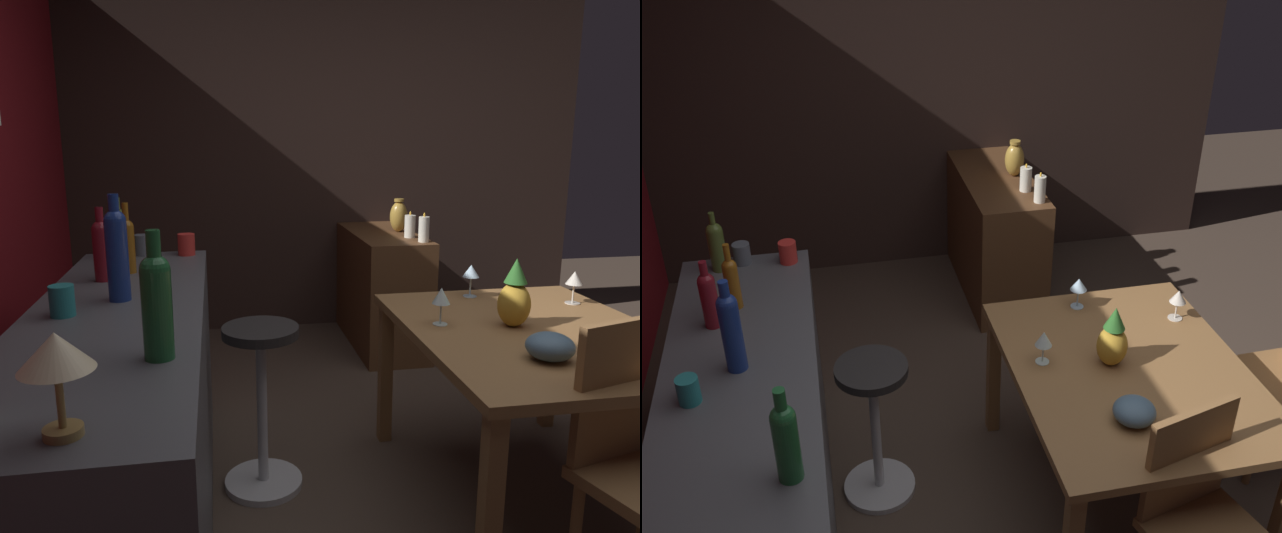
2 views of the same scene
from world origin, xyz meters
TOP-DOWN VIEW (x-y plane):
  - ground_plane at (0.00, 0.00)m, footprint 9.00×9.00m
  - wall_side_right at (2.55, 0.30)m, footprint 0.10×4.40m
  - dining_table at (0.02, -0.23)m, footprint 1.25×0.98m
  - kitchen_counter at (0.03, 1.35)m, footprint 2.10×0.60m
  - sideboard_cabinet at (1.99, -0.16)m, footprint 1.10×0.44m
  - bar_stool at (0.29, 0.83)m, footprint 0.34×0.34m
  - wine_glass_left at (0.14, 0.11)m, footprint 0.07×0.07m
  - wine_glass_right at (0.52, -0.18)m, footprint 0.08×0.08m
  - wine_glass_center at (0.33, -0.60)m, footprint 0.08×0.08m
  - pineapple_centerpiece at (0.07, -0.17)m, footprint 0.13×0.13m
  - fruit_bowl at (-0.29, -0.11)m, footprint 0.17×0.17m
  - wine_bottle_ruby at (0.48, 1.47)m, footprint 0.07×0.07m
  - wine_bottle_amber at (0.61, 1.38)m, footprint 0.06×0.06m
  - wine_bottle_olive at (0.97, 1.47)m, footprint 0.08×0.08m
  - wine_bottle_cobalt at (0.15, 1.35)m, footprint 0.08×0.08m
  - wine_bottle_green at (-0.47, 1.16)m, footprint 0.08×0.08m
  - cup_slate at (1.01, 1.37)m, footprint 0.12×0.08m
  - cup_teal at (-0.02, 1.51)m, footprint 0.12×0.08m
  - cup_red at (0.98, 1.15)m, footprint 0.12×0.08m
  - counter_lamp at (-0.88, 1.32)m, footprint 0.15×0.15m
  - pillar_candle_tall at (1.55, -0.31)m, footprint 0.07×0.07m
  - pillar_candle_short at (1.73, -0.28)m, footprint 0.07×0.07m
  - vase_brass at (1.97, -0.28)m, footprint 0.12×0.12m

SIDE VIEW (x-z plane):
  - ground_plane at x=0.00m, z-range 0.00..0.00m
  - bar_stool at x=0.29m, z-range 0.02..0.75m
  - sideboard_cabinet at x=1.99m, z-range 0.00..0.82m
  - kitchen_counter at x=0.03m, z-range 0.00..0.90m
  - dining_table at x=0.02m, z-range 0.29..1.03m
  - fruit_bowl at x=-0.29m, z-range 0.74..0.83m
  - wine_glass_center at x=0.33m, z-range 0.78..0.93m
  - wine_glass_left at x=0.14m, z-range 0.78..0.93m
  - wine_glass_right at x=0.52m, z-range 0.78..0.94m
  - pineapple_centerpiece at x=0.07m, z-range 0.72..1.00m
  - pillar_candle_short at x=1.73m, z-range 0.81..0.98m
  - pillar_candle_tall at x=1.55m, z-range 0.81..1.00m
  - vase_brass at x=1.97m, z-range 0.81..1.05m
  - cup_slate at x=1.01m, z-range 0.90..1.00m
  - cup_teal at x=-0.02m, z-range 0.90..1.01m
  - cup_red at x=0.98m, z-range 0.90..1.01m
  - wine_bottle_amber at x=0.61m, z-range 0.88..1.19m
  - wine_bottle_olive at x=0.97m, z-range 0.89..1.18m
  - wine_bottle_ruby at x=0.48m, z-range 0.89..1.19m
  - wine_bottle_green at x=-0.47m, z-range 0.89..1.24m
  - counter_lamp at x=-0.88m, z-range 0.96..1.18m
  - wine_bottle_cobalt at x=0.15m, z-range 0.89..1.28m
  - wall_side_right at x=2.55m, z-range 0.00..2.60m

